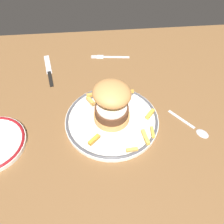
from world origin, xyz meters
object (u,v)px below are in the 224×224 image
(knife, at_px, (49,72))
(fork, at_px, (109,57))
(burger, at_px, (112,103))
(dinner_plate, at_px, (112,121))
(spoon, at_px, (198,130))

(knife, bearing_deg, fork, 18.60)
(burger, distance_m, fork, 0.32)
(fork, bearing_deg, dinner_plate, -93.44)
(fork, bearing_deg, spoon, -59.54)
(dinner_plate, height_order, fork, dinner_plate)
(dinner_plate, distance_m, burger, 0.07)
(burger, bearing_deg, fork, 86.55)
(fork, bearing_deg, burger, -93.45)
(knife, distance_m, spoon, 0.52)
(burger, distance_m, spoon, 0.25)
(fork, distance_m, spoon, 0.42)
(burger, height_order, spoon, burger)
(dinner_plate, xyz_separation_m, fork, (0.02, 0.32, -0.01))
(dinner_plate, bearing_deg, spoon, -12.18)
(fork, xyz_separation_m, spoon, (0.22, -0.37, 0.00))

